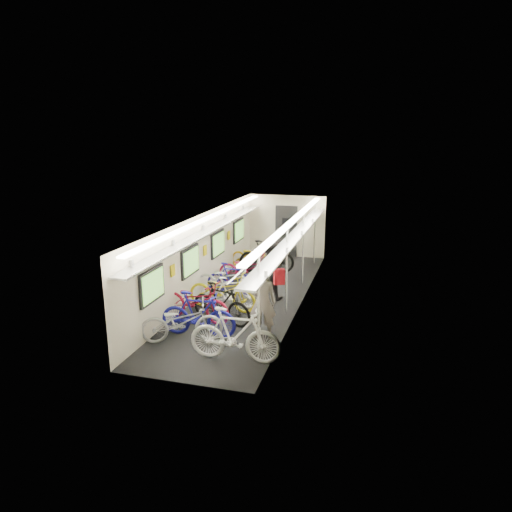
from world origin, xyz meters
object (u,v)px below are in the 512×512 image
Objects in this scene: bicycle_1 at (198,314)px; passenger_near at (263,303)px; backpack at (279,277)px; passenger_mid at (269,270)px; bicycle_0 at (182,322)px.

bicycle_1 is 1.54m from passenger_near.
bicycle_1 is at bearing -170.76° from backpack.
bicycle_1 is 1.06× the size of passenger_near.
bicycle_1 is 3.14m from passenger_mid.
bicycle_0 is 2.56m from backpack.
passenger_mid is 2.05m from backpack.
passenger_near reaches higher than bicycle_1.
backpack is at bearing -58.65° from bicycle_1.
passenger_near is at bearing 96.71° from passenger_mid.
backpack is (1.68, 1.10, 0.73)m from bicycle_1.
bicycle_1 reaches higher than bicycle_0.
passenger_near is (1.46, 0.35, 0.32)m from bicycle_1.
passenger_mid reaches higher than bicycle_1.
bicycle_1 is at bearing -2.33° from passenger_near.
passenger_near is 2.67m from passenger_mid.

